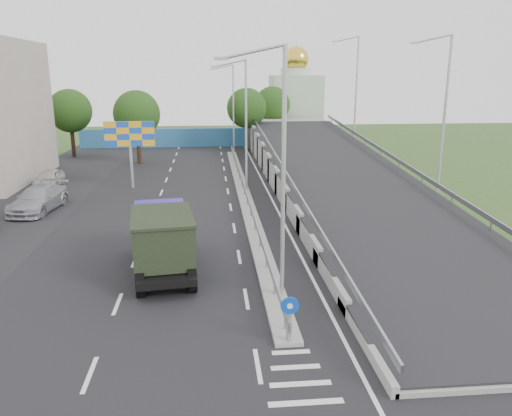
{
  "coord_description": "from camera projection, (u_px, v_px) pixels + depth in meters",
  "views": [
    {
      "loc": [
        -2.58,
        -13.17,
        9.14
      ],
      "look_at": [
        -0.18,
        12.56,
        2.2
      ],
      "focal_mm": 35.0,
      "sensor_mm": 36.0,
      "label": 1
    }
  ],
  "objects": [
    {
      "name": "ground",
      "position": [
        300.0,
        383.0,
        15.27
      ],
      "size": [
        160.0,
        160.0,
        0.0
      ],
      "primitive_type": "plane",
      "color": "#2D4C1E",
      "rests_on": "ground"
    },
    {
      "name": "median_guardrail",
      "position": [
        244.0,
        188.0,
        38.15
      ],
      "size": [
        0.09,
        44.0,
        0.71
      ],
      "color": "gray",
      "rests_on": "median"
    },
    {
      "name": "blue_wall",
      "position": [
        198.0,
        138.0,
        64.6
      ],
      "size": [
        30.0,
        0.5,
        2.4
      ],
      "primitive_type": "cube",
      "color": "teal",
      "rests_on": "ground"
    },
    {
      "name": "lamp_post_mid",
      "position": [
        244.0,
        119.0,
        38.77
      ],
      "size": [
        2.74,
        0.18,
        10.08
      ],
      "color": "#B2B5B7",
      "rests_on": "median"
    },
    {
      "name": "tree_median_far",
      "position": [
        247.0,
        108.0,
        60.26
      ],
      "size": [
        4.8,
        4.8,
        7.6
      ],
      "color": "black",
      "rests_on": "ground"
    },
    {
      "name": "sign_bollard",
      "position": [
        289.0,
        319.0,
        17.09
      ],
      "size": [
        0.64,
        0.23,
        1.67
      ],
      "color": "black",
      "rests_on": "median"
    },
    {
      "name": "parked_car_d",
      "position": [
        38.0,
        199.0,
        34.27
      ],
      "size": [
        3.15,
        6.13,
        1.7
      ],
      "primitive_type": "imported",
      "rotation": [
        0.0,
        0.0,
        -0.13
      ],
      "color": "#9D9EA6",
      "rests_on": "ground"
    },
    {
      "name": "lamp_post_near",
      "position": [
        279.0,
        162.0,
        19.54
      ],
      "size": [
        2.74,
        0.18,
        10.08
      ],
      "color": "#B2B5B7",
      "rests_on": "median"
    },
    {
      "name": "tree_left_far",
      "position": [
        70.0,
        111.0,
        55.58
      ],
      "size": [
        4.8,
        4.8,
        7.6
      ],
      "color": "black",
      "rests_on": "ground"
    },
    {
      "name": "billboard",
      "position": [
        130.0,
        138.0,
        40.3
      ],
      "size": [
        4.0,
        0.24,
        5.5
      ],
      "color": "#B2B5B7",
      "rests_on": "ground"
    },
    {
      "name": "overpass_ramp",
      "position": [
        341.0,
        173.0,
        38.57
      ],
      "size": [
        10.0,
        50.0,
        3.5
      ],
      "color": "gray",
      "rests_on": "ground"
    },
    {
      "name": "parking_strip",
      "position": [
        8.0,
        217.0,
        33.06
      ],
      "size": [
        8.0,
        90.0,
        0.05
      ],
      "primitive_type": "cube",
      "color": "black",
      "rests_on": "ground"
    },
    {
      "name": "tree_left_mid",
      "position": [
        137.0,
        114.0,
        51.49
      ],
      "size": [
        4.8,
        4.8,
        7.6
      ],
      "color": "black",
      "rests_on": "ground"
    },
    {
      "name": "church",
      "position": [
        295.0,
        102.0,
        72.48
      ],
      "size": [
        7.0,
        7.0,
        13.8
      ],
      "color": "#B2CCAD",
      "rests_on": "ground"
    },
    {
      "name": "lamp_post_far",
      "position": [
        232.0,
        104.0,
        58.0
      ],
      "size": [
        2.74,
        0.18,
        10.08
      ],
      "color": "#B2B5B7",
      "rests_on": "median"
    },
    {
      "name": "tree_ramp_far",
      "position": [
        272.0,
        105.0,
        67.35
      ],
      "size": [
        4.8,
        4.8,
        7.6
      ],
      "color": "black",
      "rests_on": "ground"
    },
    {
      "name": "parked_car_e",
      "position": [
        49.0,
        179.0,
        41.41
      ],
      "size": [
        1.88,
        4.48,
        1.51
      ],
      "primitive_type": "imported",
      "rotation": [
        0.0,
        0.0,
        0.02
      ],
      "color": "#B3B2AE",
      "rests_on": "ground"
    },
    {
      "name": "median",
      "position": [
        244.0,
        196.0,
        38.32
      ],
      "size": [
        1.0,
        44.0,
        0.2
      ],
      "primitive_type": "cube",
      "color": "gray",
      "rests_on": "ground"
    },
    {
      "name": "dump_truck",
      "position": [
        162.0,
        237.0,
        23.56
      ],
      "size": [
        3.4,
        7.2,
        3.06
      ],
      "rotation": [
        0.0,
        0.0,
        0.13
      ],
      "color": "black",
      "rests_on": "ground"
    },
    {
      "name": "road_surface",
      "position": [
        205.0,
        212.0,
        34.23
      ],
      "size": [
        26.0,
        90.0,
        0.04
      ],
      "primitive_type": "cube",
      "color": "black",
      "rests_on": "ground"
    }
  ]
}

